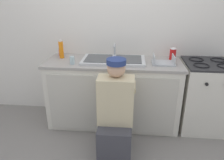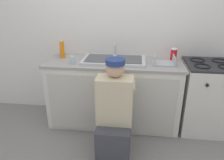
# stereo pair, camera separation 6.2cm
# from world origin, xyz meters

# --- Properties ---
(ground_plane) EXTENTS (12.00, 12.00, 0.00)m
(ground_plane) POSITION_xyz_m (0.00, 0.00, 0.00)
(ground_plane) COLOR gray
(back_wall) EXTENTS (6.00, 0.10, 2.50)m
(back_wall) POSITION_xyz_m (0.00, 0.65, 1.25)
(back_wall) COLOR silver
(back_wall) RESTS_ON ground_plane
(counter_cabinet) EXTENTS (1.70, 0.62, 0.86)m
(counter_cabinet) POSITION_xyz_m (0.00, 0.29, 0.43)
(counter_cabinet) COLOR silver
(counter_cabinet) RESTS_ON ground_plane
(countertop) EXTENTS (1.74, 0.62, 0.03)m
(countertop) POSITION_xyz_m (0.00, 0.30, 0.88)
(countertop) COLOR #9E9993
(countertop) RESTS_ON counter_cabinet
(sink_double_basin) EXTENTS (0.80, 0.44, 0.19)m
(sink_double_basin) POSITION_xyz_m (0.00, 0.30, 0.91)
(sink_double_basin) COLOR silver
(sink_double_basin) RESTS_ON countertop
(stove_range) EXTENTS (0.60, 0.62, 0.92)m
(stove_range) POSITION_xyz_m (1.20, 0.30, 0.46)
(stove_range) COLOR silver
(stove_range) RESTS_ON ground_plane
(plumber_person) EXTENTS (0.42, 0.61, 1.10)m
(plumber_person) POSITION_xyz_m (0.08, -0.35, 0.46)
(plumber_person) COLOR #3F3F47
(plumber_person) RESTS_ON ground_plane
(soap_bottle_orange) EXTENTS (0.06, 0.06, 0.25)m
(soap_bottle_orange) POSITION_xyz_m (-0.70, 0.38, 1.01)
(soap_bottle_orange) COLOR orange
(soap_bottle_orange) RESTS_ON countertop
(soda_cup_red) EXTENTS (0.08, 0.08, 0.15)m
(soda_cup_red) POSITION_xyz_m (0.76, 0.45, 0.97)
(soda_cup_red) COLOR red
(soda_cup_red) RESTS_ON countertop
(water_glass) EXTENTS (0.06, 0.06, 0.10)m
(water_glass) POSITION_xyz_m (-0.49, 0.14, 0.94)
(water_glass) COLOR #ADC6CC
(water_glass) RESTS_ON countertop
(dish_rack_tray) EXTENTS (0.28, 0.22, 0.11)m
(dish_rack_tray) POSITION_xyz_m (0.62, 0.25, 0.92)
(dish_rack_tray) COLOR #B2B7BC
(dish_rack_tray) RESTS_ON countertop
(spice_bottle_red) EXTENTS (0.04, 0.04, 0.10)m
(spice_bottle_red) POSITION_xyz_m (-0.75, 0.48, 0.94)
(spice_bottle_red) COLOR red
(spice_bottle_red) RESTS_ON countertop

